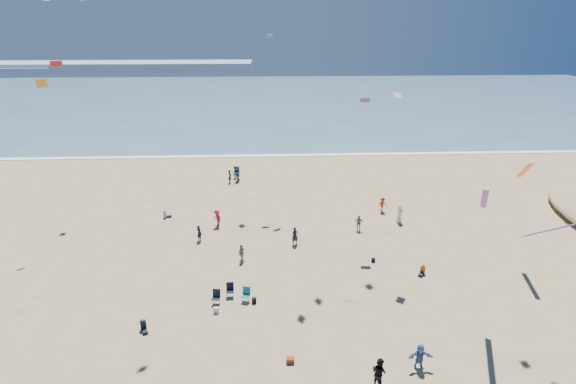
{
  "coord_description": "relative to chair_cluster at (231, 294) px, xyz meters",
  "views": [
    {
      "loc": [
        0.8,
        -17.12,
        17.98
      ],
      "look_at": [
        2.0,
        8.0,
        8.44
      ],
      "focal_mm": 28.0,
      "sensor_mm": 36.0,
      "label": 1
    }
  ],
  "objects": [
    {
      "name": "standing_flyers",
      "position": [
        3.54,
        10.26,
        0.33
      ],
      "size": [
        31.66,
        36.17,
        1.89
      ],
      "color": "black",
      "rests_on": "ground"
    },
    {
      "name": "kites_aloft",
      "position": [
        10.78,
        3.84,
        14.34
      ],
      "size": [
        38.27,
        39.72,
        27.29
      ],
      "color": "#4F2592",
      "rests_on": "ground"
    },
    {
      "name": "headland_near",
      "position": [
        -98.11,
        155.71,
        0.5
      ],
      "size": [
        40.0,
        14.0,
        2.0
      ],
      "primitive_type": "cube",
      "color": "#7A8EA8",
      "rests_on": "ground"
    },
    {
      "name": "cooler",
      "position": [
        3.78,
        -6.2,
        -0.35
      ],
      "size": [
        0.45,
        0.3,
        0.3
      ],
      "primitive_type": "cube",
      "color": "#9D2C16",
      "rests_on": "ground"
    },
    {
      "name": "headland_far",
      "position": [
        -58.11,
        160.71,
        1.1
      ],
      "size": [
        110.0,
        20.0,
        3.2
      ],
      "primitive_type": "cube",
      "color": "#7A8EA8",
      "rests_on": "ground"
    },
    {
      "name": "chair_cluster",
      "position": [
        0.0,
        0.0,
        0.0
      ],
      "size": [
        2.71,
        1.45,
        1.0
      ],
      "color": "black",
      "rests_on": "ground"
    },
    {
      "name": "ocean",
      "position": [
        1.89,
        85.71,
        -0.47
      ],
      "size": [
        220.0,
        100.0,
        0.06
      ],
      "primitive_type": "cube",
      "color": "#476B84",
      "rests_on": "ground"
    },
    {
      "name": "black_backpack",
      "position": [
        1.62,
        -0.34,
        -0.31
      ],
      "size": [
        0.3,
        0.22,
        0.38
      ],
      "primitive_type": "cube",
      "color": "black",
      "rests_on": "ground"
    },
    {
      "name": "navy_bag",
      "position": [
        11.01,
        4.83,
        -0.33
      ],
      "size": [
        0.28,
        0.18,
        0.34
      ],
      "primitive_type": "cube",
      "color": "black",
      "rests_on": "ground"
    },
    {
      "name": "white_tote",
      "position": [
        -0.86,
        -1.33,
        -0.3
      ],
      "size": [
        0.35,
        0.2,
        0.4
      ],
      "primitive_type": "cube",
      "color": "silver",
      "rests_on": "ground"
    },
    {
      "name": "seated_group",
      "position": [
        3.26,
        -1.73,
        -0.08
      ],
      "size": [
        22.76,
        28.37,
        0.84
      ],
      "color": "white",
      "rests_on": "ground"
    },
    {
      "name": "surf_line",
      "position": [
        1.89,
        35.71,
        -0.46
      ],
      "size": [
        220.0,
        1.2,
        0.08
      ],
      "primitive_type": "cube",
      "color": "white",
      "rests_on": "ground"
    }
  ]
}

